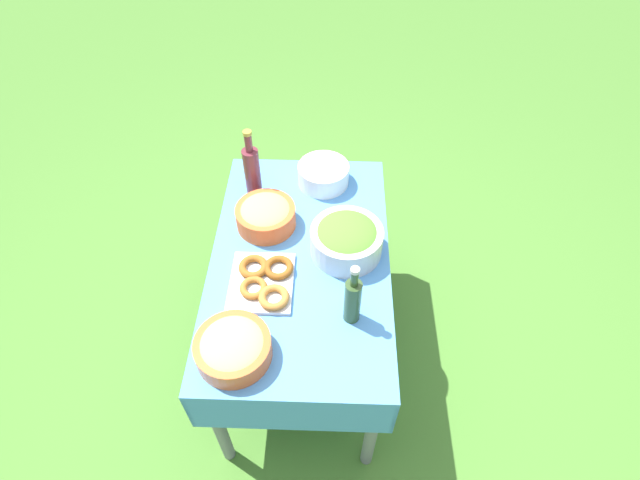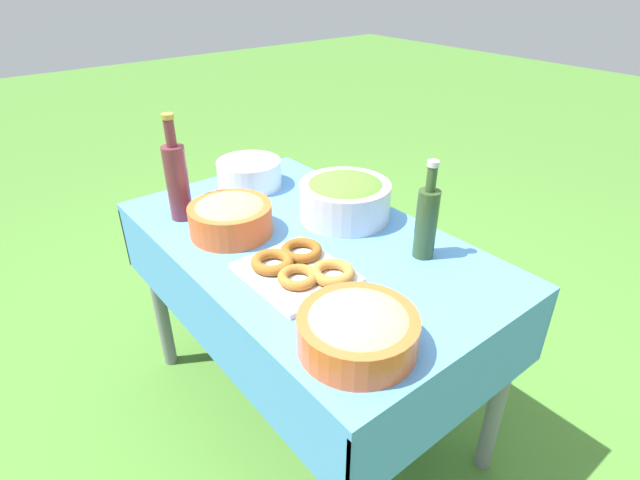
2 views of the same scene
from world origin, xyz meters
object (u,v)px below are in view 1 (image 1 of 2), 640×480
Objects in this scene: plate_stack at (323,174)px; bread_bowl at (266,215)px; donut_platter at (264,281)px; wine_bottle at (252,170)px; olive_oil_bottle at (353,299)px; salad_bowl at (347,239)px; pasta_bowl at (233,347)px.

plate_stack is 0.36m from bread_bowl.
donut_platter is 0.62m from plate_stack.
bread_bowl is at bearing -159.24° from wine_bottle.
olive_oil_bottle reaches higher than plate_stack.
bread_bowl reaches higher than donut_platter.
plate_stack is (0.41, 0.10, -0.02)m from salad_bowl.
plate_stack is at bearing -17.47° from pasta_bowl.
salad_bowl reaches higher than donut_platter.
donut_platter is at bearing 119.29° from salad_bowl.
olive_oil_bottle is 0.84× the size of wine_bottle.
pasta_bowl is 1.13× the size of plate_stack.
bread_bowl is at bearing 139.44° from plate_stack.
plate_stack is at bearing -40.56° from bread_bowl.
wine_bottle is (0.81, 0.03, 0.08)m from pasta_bowl.
bread_bowl is (0.62, -0.05, 0.01)m from pasta_bowl.
olive_oil_bottle is 0.58m from bread_bowl.
olive_oil_bottle is at bearing -67.58° from pasta_bowl.
donut_platter is at bearing -169.34° from wine_bottle.
donut_platter is at bearing 160.17° from plate_stack.
bread_bowl is (0.31, 0.02, 0.04)m from donut_platter.
olive_oil_bottle is at bearing -141.78° from bread_bowl.
donut_platter is at bearing 67.39° from olive_oil_bottle.
wine_bottle reaches higher than plate_stack.
donut_platter is at bearing -175.90° from bread_bowl.
salad_bowl is at bearing 3.42° from olive_oil_bottle.
wine_bottle reaches higher than pasta_bowl.
salad_bowl is 0.85× the size of wine_bottle.
olive_oil_bottle reaches higher than donut_platter.
donut_platter is 0.37m from olive_oil_bottle.
pasta_bowl reaches higher than plate_stack.
wine_bottle is at bearing 105.00° from plate_stack.
olive_oil_bottle is (0.17, -0.40, 0.06)m from pasta_bowl.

